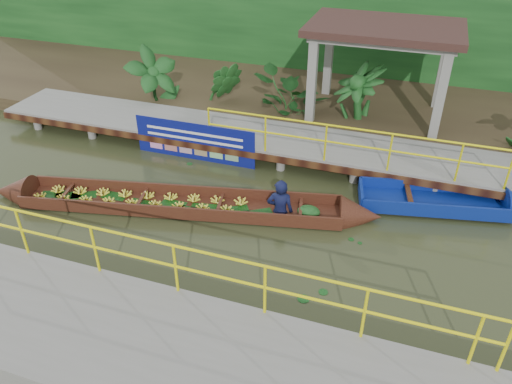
% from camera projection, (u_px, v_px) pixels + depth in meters
% --- Properties ---
extents(ground, '(80.00, 80.00, 0.00)m').
position_uv_depth(ground, '(208.00, 217.00, 11.76)').
color(ground, '#2B341A').
rests_on(ground, ground).
extents(land_strip, '(30.00, 8.00, 0.45)m').
position_uv_depth(land_strip, '(292.00, 95.00, 17.62)').
color(land_strip, '#302418').
rests_on(land_strip, ground).
extents(far_dock, '(16.00, 2.06, 1.66)m').
position_uv_depth(far_dock, '(255.00, 137.00, 14.23)').
color(far_dock, slate).
rests_on(far_dock, ground).
extents(near_dock, '(18.00, 2.40, 1.73)m').
position_uv_depth(near_dock, '(159.00, 357.00, 7.97)').
color(near_dock, slate).
rests_on(near_dock, ground).
extents(pavilion, '(4.40, 3.00, 3.00)m').
position_uv_depth(pavilion, '(384.00, 37.00, 14.45)').
color(pavilion, slate).
rests_on(pavilion, ground).
extents(foliage_backdrop, '(30.00, 0.80, 4.00)m').
position_uv_depth(foliage_backdrop, '(311.00, 26.00, 18.65)').
color(foliage_backdrop, '#123A15').
rests_on(foliage_backdrop, ground).
extents(vendor_boat, '(9.49, 2.88, 2.14)m').
position_uv_depth(vendor_boat, '(194.00, 201.00, 11.89)').
color(vendor_boat, '#39170F').
rests_on(vendor_boat, ground).
extents(moored_blue_boat, '(4.16, 1.80, 0.96)m').
position_uv_depth(moored_blue_boat, '(474.00, 204.00, 11.88)').
color(moored_blue_boat, navy).
rests_on(moored_blue_boat, ground).
extents(blue_banner, '(3.54, 0.04, 1.11)m').
position_uv_depth(blue_banner, '(195.00, 142.00, 13.83)').
color(blue_banner, navy).
rests_on(blue_banner, ground).
extents(tropical_plants, '(14.15, 1.15, 1.43)m').
position_uv_depth(tropical_plants, '(347.00, 100.00, 14.74)').
color(tropical_plants, '#123A15').
rests_on(tropical_plants, ground).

